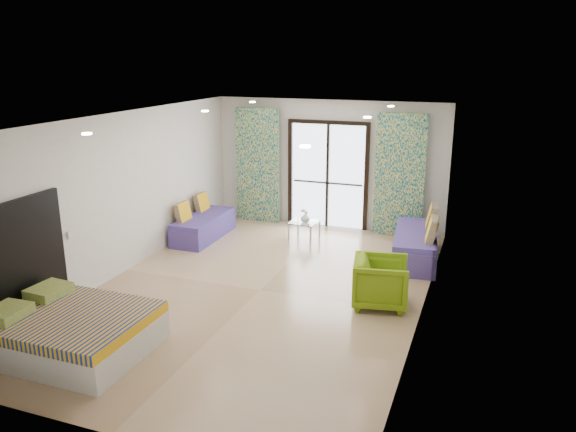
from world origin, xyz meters
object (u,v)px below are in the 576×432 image
(daybed_right, at_px, (416,244))
(coffee_table, at_px, (304,223))
(armchair, at_px, (381,280))
(daybed_left, at_px, (203,226))
(bed, at_px, (72,331))

(daybed_right, distance_m, coffee_table, 2.33)
(coffee_table, xyz_separation_m, armchair, (2.06, -2.57, 0.08))
(daybed_right, bearing_deg, daybed_left, 176.48)
(daybed_left, bearing_deg, armchair, -26.55)
(daybed_left, relative_size, coffee_table, 2.68)
(coffee_table, height_order, armchair, armchair)
(daybed_left, height_order, coffee_table, daybed_left)
(coffee_table, bearing_deg, bed, -103.96)
(bed, distance_m, armchair, 4.29)
(bed, height_order, daybed_right, daybed_right)
(daybed_left, relative_size, daybed_right, 0.86)
(bed, relative_size, daybed_right, 0.93)
(daybed_left, relative_size, armchair, 2.11)
(daybed_right, xyz_separation_m, coffee_table, (-2.29, 0.45, 0.03))
(coffee_table, relative_size, armchair, 0.79)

